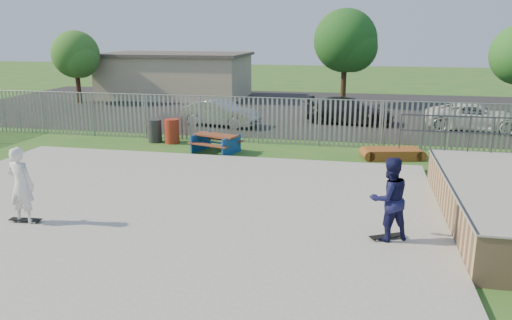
% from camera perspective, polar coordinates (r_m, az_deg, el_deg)
% --- Properties ---
extents(ground, '(120.00, 120.00, 0.00)m').
position_cam_1_polar(ground, '(13.71, -11.52, -6.01)').
color(ground, '#296221').
rests_on(ground, ground).
extents(concrete_slab, '(15.00, 12.00, 0.15)m').
position_cam_1_polar(concrete_slab, '(13.69, -11.53, -5.71)').
color(concrete_slab, '#969691').
rests_on(concrete_slab, ground).
extents(fence, '(26.04, 16.02, 2.00)m').
position_cam_1_polar(fence, '(17.29, -2.68, 2.02)').
color(fence, gray).
rests_on(fence, ground).
extents(picnic_table, '(2.10, 1.90, 0.74)m').
position_cam_1_polar(picnic_table, '(20.04, -4.61, 1.91)').
color(picnic_table, brown).
rests_on(picnic_table, ground).
extents(funbox, '(2.13, 1.40, 0.39)m').
position_cam_1_polar(funbox, '(19.75, 15.30, 0.70)').
color(funbox, brown).
rests_on(funbox, ground).
extents(trash_bin_red, '(0.63, 0.63, 1.05)m').
position_cam_1_polar(trash_bin_red, '(21.95, -9.58, 3.27)').
color(trash_bin_red, maroon).
rests_on(trash_bin_red, ground).
extents(trash_bin_grey, '(0.60, 0.60, 1.00)m').
position_cam_1_polar(trash_bin_grey, '(22.32, -11.49, 3.29)').
color(trash_bin_grey, '#2A2A2C').
rests_on(trash_bin_grey, ground).
extents(parking_lot, '(40.00, 18.00, 0.02)m').
position_cam_1_polar(parking_lot, '(31.55, 2.11, 5.91)').
color(parking_lot, black).
rests_on(parking_lot, ground).
extents(car_silver, '(4.20, 2.22, 1.32)m').
position_cam_1_polar(car_silver, '(25.61, -4.12, 5.38)').
color(car_silver, '#A5A6AA').
rests_on(car_silver, parking_lot).
extents(car_dark, '(4.79, 2.34, 1.34)m').
position_cam_1_polar(car_dark, '(26.70, 10.57, 5.57)').
color(car_dark, black).
rests_on(car_dark, parking_lot).
extents(car_white, '(4.86, 2.62, 1.30)m').
position_cam_1_polar(car_white, '(26.61, 23.77, 4.51)').
color(car_white, white).
rests_on(car_white, parking_lot).
extents(building, '(10.40, 6.40, 3.20)m').
position_cam_1_polar(building, '(37.32, -9.16, 9.55)').
color(building, '#B4AA8A').
rests_on(building, ground).
extents(tree_left, '(3.11, 3.11, 4.79)m').
position_cam_1_polar(tree_left, '(35.71, -19.92, 11.27)').
color(tree_left, '#402419').
rests_on(tree_left, ground).
extents(tree_mid, '(3.98, 3.98, 6.14)m').
position_cam_1_polar(tree_mid, '(32.75, 10.17, 13.26)').
color(tree_mid, '#3E2B19').
rests_on(tree_mid, ground).
extents(skateboard_a, '(0.80, 0.55, 0.08)m').
position_cam_1_polar(skateboard_a, '(11.88, 14.67, -8.51)').
color(skateboard_a, black).
rests_on(skateboard_a, concrete_slab).
extents(skateboard_b, '(0.81, 0.26, 0.08)m').
position_cam_1_polar(skateboard_b, '(13.71, -24.84, -6.28)').
color(skateboard_b, black).
rests_on(skateboard_b, concrete_slab).
extents(skater_navy, '(1.16, 1.08, 1.91)m').
position_cam_1_polar(skater_navy, '(11.56, 14.96, -4.32)').
color(skater_navy, '#161746').
rests_on(skater_navy, concrete_slab).
extents(skater_white, '(0.74, 0.53, 1.91)m').
position_cam_1_polar(skater_white, '(13.43, -25.26, -2.61)').
color(skater_white, white).
rests_on(skater_white, concrete_slab).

